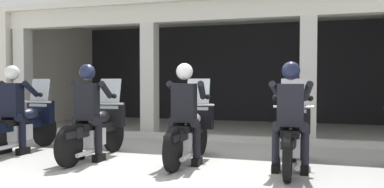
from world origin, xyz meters
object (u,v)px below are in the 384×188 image
at_px(motorcycle_far_left, 25,124).
at_px(police_officer_center, 185,105).
at_px(motorcycle_left, 97,128).
at_px(police_officer_right, 291,107).
at_px(motorcycle_center, 190,131).
at_px(motorcycle_right, 292,135).
at_px(police_officer_left, 88,104).
at_px(police_officer_far_left, 13,102).

height_order(motorcycle_far_left, police_officer_center, police_officer_center).
distance_m(motorcycle_far_left, police_officer_center, 3.26).
distance_m(motorcycle_left, police_officer_right, 3.26).
height_order(motorcycle_center, motorcycle_right, same).
bearing_deg(police_officer_left, police_officer_right, 0.26).
xyz_separation_m(police_officer_left, motorcycle_right, (3.22, 0.38, -0.44)).
bearing_deg(police_officer_right, police_officer_center, 171.17).
bearing_deg(motorcycle_right, police_officer_right, -96.23).
relative_size(police_officer_far_left, police_officer_center, 1.00).
xyz_separation_m(motorcycle_right, police_officer_right, (-0.00, -0.28, 0.44)).
bearing_deg(police_officer_center, motorcycle_left, 166.57).
bearing_deg(motorcycle_far_left, police_officer_right, -8.50).
xyz_separation_m(motorcycle_far_left, police_officer_left, (1.61, -0.43, 0.44)).
height_order(motorcycle_left, police_officer_center, police_officer_center).
relative_size(motorcycle_center, police_officer_right, 1.29).
xyz_separation_m(police_officer_far_left, motorcycle_center, (3.22, 0.32, -0.44)).
height_order(police_officer_far_left, police_officer_right, same).
bearing_deg(motorcycle_center, police_officer_far_left, 176.01).
bearing_deg(motorcycle_left, police_officer_far_left, -176.44).
relative_size(police_officer_left, police_officer_right, 1.00).
bearing_deg(police_officer_far_left, motorcycle_left, 0.41).
xyz_separation_m(motorcycle_far_left, motorcycle_right, (4.83, -0.05, 0.00)).
height_order(motorcycle_left, motorcycle_right, same).
distance_m(motorcycle_left, police_officer_center, 1.67).
bearing_deg(motorcycle_right, motorcycle_left, 175.73).
xyz_separation_m(police_officer_far_left, police_officer_center, (3.22, 0.03, 0.00)).
distance_m(motorcycle_far_left, motorcycle_left, 1.62).
height_order(police_officer_far_left, police_officer_center, same).
height_order(police_officer_left, motorcycle_center, police_officer_left).
distance_m(motorcycle_center, motorcycle_right, 1.61).
bearing_deg(motorcycle_far_left, police_officer_far_left, -94.85).
xyz_separation_m(police_officer_far_left, motorcycle_right, (4.83, 0.24, -0.44)).
bearing_deg(police_officer_right, motorcycle_left, 170.69).
xyz_separation_m(motorcycle_left, police_officer_center, (1.61, -0.11, 0.44)).
xyz_separation_m(motorcycle_far_left, police_officer_center, (3.22, -0.25, 0.44)).
bearing_deg(police_officer_left, motorcycle_right, 5.27).
bearing_deg(police_officer_far_left, motorcycle_far_left, 85.15).
distance_m(police_officer_far_left, motorcycle_right, 4.86).
bearing_deg(police_officer_far_left, police_officer_left, -9.65).
relative_size(police_officer_far_left, motorcycle_center, 0.78).
distance_m(motorcycle_right, police_officer_right, 0.52).
bearing_deg(motorcycle_center, motorcycle_far_left, 170.99).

